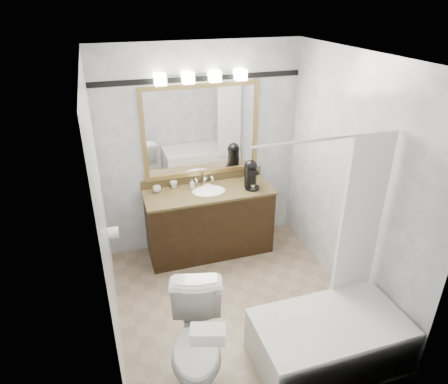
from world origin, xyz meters
The scene contains 14 objects.
room centered at (0.00, 0.00, 1.25)m, with size 2.42×2.62×2.52m.
vanity centered at (0.00, 1.02, 0.44)m, with size 1.53×0.58×0.97m.
mirror centered at (0.00, 1.28, 1.50)m, with size 1.40×0.04×1.10m.
vanity_light_bar centered at (0.00, 1.23, 2.13)m, with size 1.02×0.14×0.12m.
accent_stripe centered at (0.00, 1.29, 2.10)m, with size 2.40×0.01×0.06m, color black.
bathtub centered at (0.55, -0.90, 0.28)m, with size 1.30×0.75×1.96m.
tp_roll centered at (-1.14, 0.66, 0.70)m, with size 0.12×0.12×0.11m, color white.
toilet centered at (-0.61, -0.77, 0.40)m, with size 0.45×0.79×0.81m, color white.
tissue_box centered at (-0.61, -1.12, 0.86)m, with size 0.24×0.13×0.10m, color white.
coffee_maker centered at (0.51, 0.96, 1.03)m, with size 0.18×0.23×0.35m.
cup_left centered at (-0.59, 1.17, 0.89)m, with size 0.09×0.09×0.07m, color white.
cup_right centered at (-0.37, 1.23, 0.89)m, with size 0.09×0.09×0.08m, color white.
soap_bottle_a centered at (-0.17, 1.15, 0.90)m, with size 0.05×0.05×0.11m, color white.
soap_bar centered at (0.02, 1.13, 0.86)m, with size 0.08×0.05×0.03m, color beige.
Camera 1 is at (-1.11, -3.06, 2.95)m, focal length 32.00 mm.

